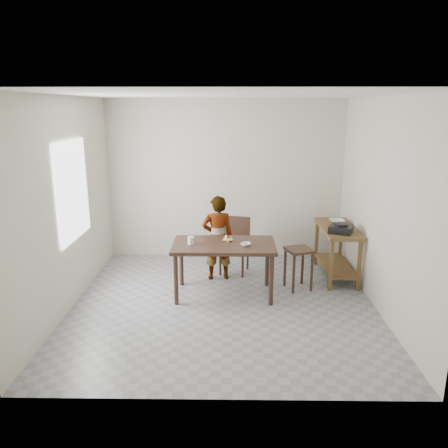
{
  "coord_description": "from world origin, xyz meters",
  "views": [
    {
      "loc": [
        0.08,
        -5.39,
        2.55
      ],
      "look_at": [
        0.0,
        0.4,
        1.0
      ],
      "focal_mm": 35.0,
      "sensor_mm": 36.0,
      "label": 1
    }
  ],
  "objects_px": {
    "dining_table": "(224,269)",
    "dining_chair": "(234,246)",
    "child": "(218,238)",
    "stool": "(298,269)",
    "prep_counter": "(336,252)"
  },
  "relations": [
    {
      "from": "dining_chair",
      "to": "child",
      "type": "bearing_deg",
      "value": -118.9
    },
    {
      "from": "prep_counter",
      "to": "child",
      "type": "bearing_deg",
      "value": -176.71
    },
    {
      "from": "dining_table",
      "to": "prep_counter",
      "type": "bearing_deg",
      "value": 22.15
    },
    {
      "from": "dining_table",
      "to": "dining_chair",
      "type": "relative_size",
      "value": 1.6
    },
    {
      "from": "prep_counter",
      "to": "stool",
      "type": "height_order",
      "value": "prep_counter"
    },
    {
      "from": "dining_chair",
      "to": "stool",
      "type": "xyz_separation_m",
      "value": [
        0.92,
        -0.64,
        -0.13
      ]
    },
    {
      "from": "prep_counter",
      "to": "dining_table",
      "type": "bearing_deg",
      "value": -157.85
    },
    {
      "from": "child",
      "to": "dining_chair",
      "type": "relative_size",
      "value": 1.49
    },
    {
      "from": "prep_counter",
      "to": "dining_chair",
      "type": "height_order",
      "value": "dining_chair"
    },
    {
      "from": "dining_chair",
      "to": "stool",
      "type": "distance_m",
      "value": 1.13
    },
    {
      "from": "child",
      "to": "stool",
      "type": "relative_size",
      "value": 2.13
    },
    {
      "from": "prep_counter",
      "to": "child",
      "type": "relative_size",
      "value": 0.92
    },
    {
      "from": "child",
      "to": "stool",
      "type": "height_order",
      "value": "child"
    },
    {
      "from": "stool",
      "to": "child",
      "type": "bearing_deg",
      "value": 162.46
    },
    {
      "from": "dining_table",
      "to": "stool",
      "type": "bearing_deg",
      "value": 11.84
    }
  ]
}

